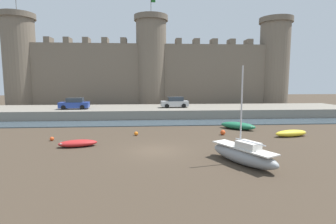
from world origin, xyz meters
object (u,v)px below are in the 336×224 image
Objects in this scene: sailboat_near_channel_left at (243,154)px; rowboat_foreground_left at (238,126)px; mooring_buoy_near_channel at (136,134)px; car_quay_centre_west at (74,104)px; rowboat_midflat_left at (291,133)px; mooring_buoy_off_centre at (223,132)px; car_quay_east at (175,102)px; mooring_buoy_mid_mud at (52,139)px; rowboat_near_channel_right at (78,143)px.

sailboat_near_channel_left is 1.62× the size of rowboat_foreground_left.
mooring_buoy_near_channel is 0.10× the size of car_quay_centre_west.
rowboat_midflat_left is 6.56m from mooring_buoy_off_centre.
rowboat_midflat_left is at bearing -57.19° from car_quay_east.
rowboat_foreground_left is at bearing 48.86° from mooring_buoy_off_centre.
rowboat_midflat_left is at bearing -5.88° from mooring_buoy_near_channel.
mooring_buoy_off_centre is at bearing -131.14° from rowboat_foreground_left.
rowboat_midflat_left reaches higher than mooring_buoy_mid_mud.
rowboat_midflat_left is 0.86× the size of car_quay_centre_west.
mooring_buoy_off_centre is 0.12× the size of car_quay_east.
sailboat_near_channel_left is at bearing -24.10° from rowboat_near_channel_right.
sailboat_near_channel_left reaches higher than rowboat_midflat_left.
sailboat_near_channel_left is at bearing -97.76° from mooring_buoy_off_centre.
rowboat_midflat_left is at bearing 45.78° from sailboat_near_channel_left.
car_quay_east is at bearing 95.44° from sailboat_near_channel_left.
rowboat_foreground_left is at bearing -61.94° from car_quay_east.
car_quay_centre_west reaches higher than mooring_buoy_near_channel.
mooring_buoy_mid_mud is 0.09× the size of car_quay_centre_west.
rowboat_midflat_left is at bearing -46.45° from rowboat_foreground_left.
rowboat_near_channel_right is 8.12× the size of mooring_buoy_near_channel.
mooring_buoy_mid_mud is (-2.91, 2.33, -0.12)m from rowboat_near_channel_right.
car_quay_centre_west reaches higher than rowboat_foreground_left.
rowboat_midflat_left reaches higher than rowboat_near_channel_right.
mooring_buoy_near_channel reaches higher than mooring_buoy_mid_mud.
mooring_buoy_near_channel is 0.10× the size of car_quay_east.
sailboat_near_channel_left is at bearing -134.22° from rowboat_midflat_left.
sailboat_near_channel_left is 27.78m from car_quay_centre_west.
rowboat_near_channel_right is 8.88× the size of mooring_buoy_mid_mud.
mooring_buoy_off_centre is 22.31m from car_quay_centre_west.
rowboat_foreground_left is at bearing 12.84° from mooring_buoy_near_channel.
rowboat_midflat_left is 18.36m from car_quay_east.
sailboat_near_channel_left is 11.03m from rowboat_midflat_left.
mooring_buoy_off_centre is 0.12× the size of car_quay_centre_west.
rowboat_midflat_left is (3.91, -4.11, -0.07)m from rowboat_foreground_left.
rowboat_midflat_left is 22.61m from mooring_buoy_mid_mud.
mooring_buoy_near_channel is at bearing 128.14° from sailboat_near_channel_left.
sailboat_near_channel_left is 12.56× the size of mooring_buoy_off_centre.
mooring_buoy_off_centre is at bearing 169.45° from rowboat_midflat_left.
mooring_buoy_off_centre is (-6.45, 1.20, -0.09)m from rowboat_midflat_left.
car_quay_centre_west is (-20.60, 10.05, 1.70)m from rowboat_foreground_left.
sailboat_near_channel_left is (12.01, -5.37, 0.35)m from rowboat_near_channel_right.
mooring_buoy_mid_mud is at bearing -167.03° from rowboat_foreground_left.
rowboat_foreground_left reaches higher than rowboat_near_channel_right.
rowboat_foreground_left is at bearing -26.01° from car_quay_centre_west.
mooring_buoy_off_centre reaches higher than mooring_buoy_mid_mud.
mooring_buoy_mid_mud is 0.09× the size of car_quay_east.
car_quay_centre_west is at bearing 149.98° from rowboat_midflat_left.
rowboat_midflat_left is at bearing 0.50° from mooring_buoy_mid_mud.
mooring_buoy_near_channel is (4.59, 4.08, -0.10)m from rowboat_near_channel_right.
car_quay_centre_west reaches higher than mooring_buoy_off_centre.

